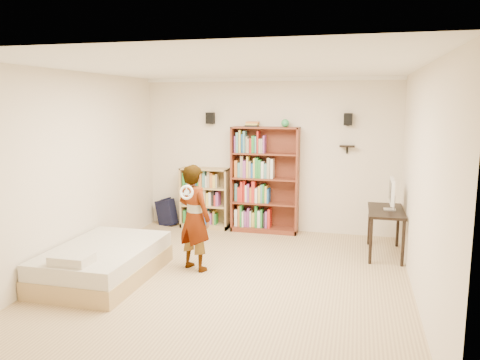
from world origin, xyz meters
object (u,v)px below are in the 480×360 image
Objects in this scene: tall_bookshelf at (265,180)px; person at (194,218)px; daybed at (104,258)px; computer_desk at (385,232)px; low_bookshelf at (205,198)px.

tall_bookshelf is 1.27× the size of person.
tall_bookshelf reaches higher than person.
computer_desk is at bearing 27.63° from daybed.
computer_desk is 2.90m from person.
person is (-0.56, -2.11, -0.20)m from tall_bookshelf.
low_bookshelf is 3.23m from computer_desk.
low_bookshelf is at bearing 179.70° from tall_bookshelf.
daybed is at bearing -120.62° from tall_bookshelf.
computer_desk is (2.01, -0.82, -0.58)m from tall_bookshelf.
daybed is (-1.61, -2.71, -0.66)m from tall_bookshelf.
computer_desk is at bearing -14.85° from low_bookshelf.
daybed is (-0.50, -2.72, -0.28)m from low_bookshelf.
person is at bearing -153.39° from computer_desk.
computer_desk reaches higher than daybed.
tall_bookshelf reaches higher than low_bookshelf.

